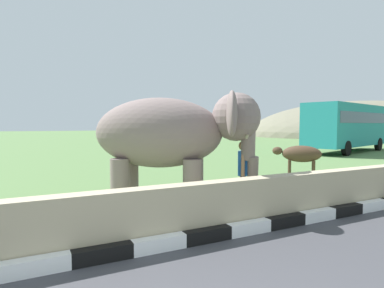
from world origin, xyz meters
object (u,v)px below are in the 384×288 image
(person_handler, at_px, (243,170))
(bus_teal, at_px, (348,124))
(cow_near, at_px, (300,155))
(elephant, at_px, (174,134))

(person_handler, bearing_deg, bus_teal, 30.25)
(person_handler, bearing_deg, cow_near, 30.71)
(person_handler, relative_size, bus_teal, 0.16)
(bus_teal, bearing_deg, elephant, -153.69)
(cow_near, bearing_deg, bus_teal, 30.06)
(person_handler, distance_m, cow_near, 5.69)
(elephant, bearing_deg, person_handler, -24.59)
(person_handler, height_order, bus_teal, bus_teal)
(bus_teal, relative_size, cow_near, 6.16)
(person_handler, bearing_deg, elephant, 155.41)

